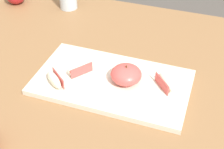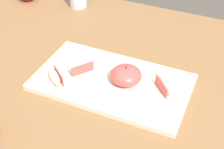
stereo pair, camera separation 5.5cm
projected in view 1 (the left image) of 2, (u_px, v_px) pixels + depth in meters
The scene contains 6 objects.
dining_table at pixel (109, 99), 1.00m from camera, with size 1.39×0.95×0.72m.
cutting_board at pixel (112, 82), 0.91m from camera, with size 0.43×0.24×0.02m.
apple_half_skin_up at pixel (126, 74), 0.89m from camera, with size 0.09×0.09×0.05m.
apple_wedge_middle at pixel (80, 68), 0.93m from camera, with size 0.06×0.07×0.03m.
apple_wedge_right at pixel (54, 80), 0.89m from camera, with size 0.07×0.07×0.03m.
apple_wedge_back at pixel (166, 82), 0.88m from camera, with size 0.07×0.07×0.03m.
Camera 1 is at (0.25, -0.68, 1.33)m, focal length 52.05 mm.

